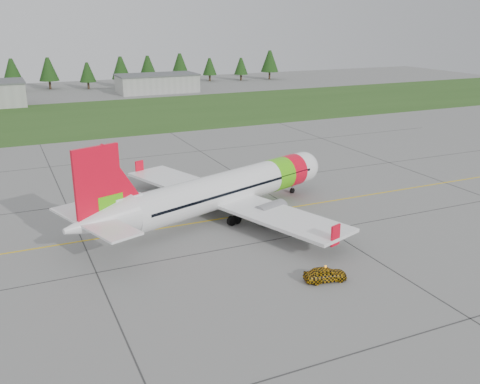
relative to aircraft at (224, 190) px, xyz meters
name	(u,v)px	position (x,y,z in m)	size (l,w,h in m)	color
ground	(245,245)	(-1.44, -8.86, -3.16)	(320.00, 320.00, 0.00)	gray
aircraft	(224,190)	(0.00, 0.00, 0.00)	(34.88, 33.10, 10.96)	white
follow_me_car	(326,261)	(1.74, -18.87, -1.24)	(1.54, 1.31, 3.84)	#D5980B
grass_strip	(98,117)	(-1.44, 73.14, -3.15)	(320.00, 50.00, 0.03)	#30561E
taxi_guideline	(215,220)	(-1.44, -0.86, -3.15)	(120.00, 0.25, 0.02)	gold
hangar_east	(157,84)	(23.56, 109.14, -0.56)	(24.00, 12.00, 5.20)	#A8A8A3
treeline	(64,73)	(-1.44, 129.14, 1.84)	(160.00, 8.00, 10.00)	#1C3F14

